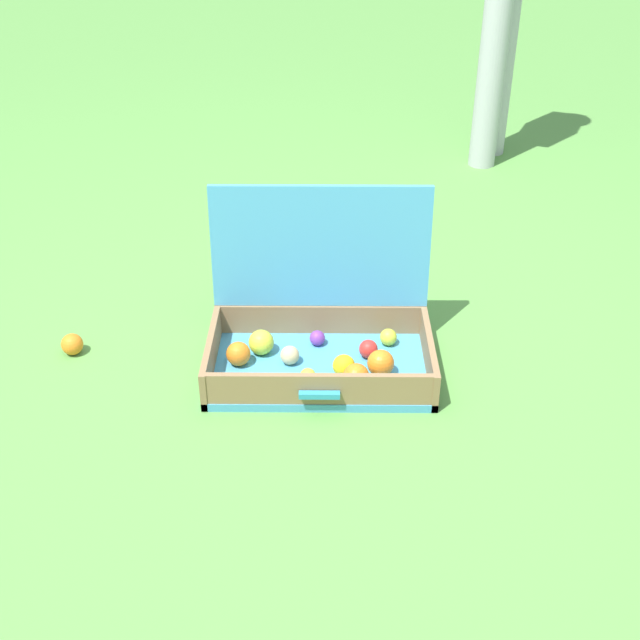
{
  "coord_description": "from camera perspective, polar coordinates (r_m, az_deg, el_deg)",
  "views": [
    {
      "loc": [
        0.05,
        -1.91,
        1.37
      ],
      "look_at": [
        0.03,
        0.0,
        0.18
      ],
      "focal_mm": 45.3,
      "sensor_mm": 36.0,
      "label": 1
    }
  ],
  "objects": [
    {
      "name": "ground_plane",
      "position": [
        2.35,
        -0.81,
        -3.72
      ],
      "size": [
        16.0,
        16.0,
        0.0
      ],
      "primitive_type": "plane",
      "color": "#569342"
    },
    {
      "name": "open_suitcase",
      "position": [
        2.34,
        0.03,
        -0.73
      ],
      "size": [
        0.64,
        0.44,
        0.49
      ],
      "color": "#4799C6",
      "rests_on": "ground"
    },
    {
      "name": "stray_ball_on_grass",
      "position": [
        2.53,
        -17.1,
        -1.65
      ],
      "size": [
        0.07,
        0.07,
        0.07
      ],
      "primitive_type": "sphere",
      "color": "orange",
      "rests_on": "ground"
    }
  ]
}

